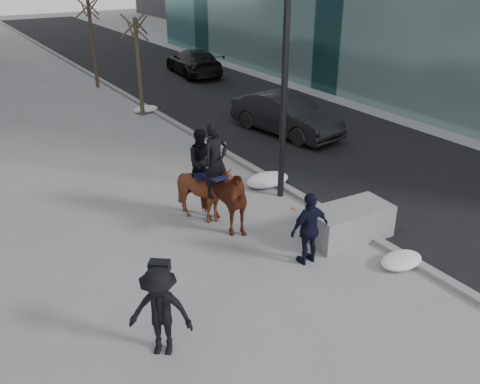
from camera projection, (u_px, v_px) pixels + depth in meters
ground at (268, 271)px, 11.48m from camera, size 120.00×120.00×0.00m
road at (267, 116)px, 22.52m from camera, size 8.00×90.00×0.01m
curb at (186, 130)px, 20.56m from camera, size 0.25×90.00×0.12m
planter at (349, 223)px, 12.66m from camera, size 2.17×1.17×0.84m
car_near at (286, 114)px, 19.97m from camera, size 2.42×4.99×1.57m
car_far at (194, 62)px, 29.92m from camera, size 2.75×5.42×1.51m
tree_near at (138, 63)px, 21.66m from camera, size 1.20×1.20×4.62m
tree_far at (92, 40)px, 26.36m from camera, size 1.20×1.20×4.92m
mounted_left at (219, 192)px, 12.82m from camera, size 1.32×2.31×2.82m
mounted_right at (205, 185)px, 13.30m from camera, size 1.69×1.80×2.50m
feeder at (309, 229)px, 11.46m from camera, size 1.03×0.86×1.75m
camera_crew at (160, 311)px, 8.78m from camera, size 1.30×1.21×1.75m
lamppost at (286, 19)px, 12.98m from camera, size 0.25×0.80×9.09m
snow_piles at (235, 161)px, 17.12m from camera, size 1.45×15.59×0.37m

